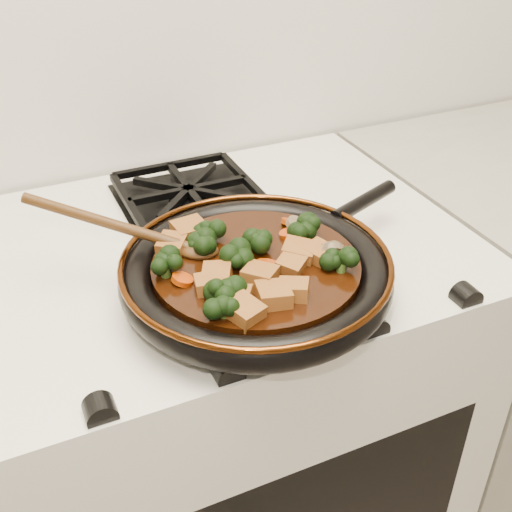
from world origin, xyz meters
name	(u,v)px	position (x,y,z in m)	size (l,w,h in m)	color
stove	(226,436)	(0.00, 1.69, 0.45)	(0.76, 0.60, 0.90)	silver
burner_grate_front	(256,281)	(0.00, 1.55, 0.91)	(0.23, 0.23, 0.03)	black
burner_grate_back	(189,194)	(0.00, 1.83, 0.91)	(0.23, 0.23, 0.03)	black
skillet	(257,272)	(-0.01, 1.53, 0.94)	(0.47, 0.36, 0.05)	black
braising_sauce	(256,269)	(-0.01, 1.53, 0.95)	(0.28, 0.28, 0.02)	black
tofu_cube_0	(299,252)	(0.05, 1.52, 0.97)	(0.04, 0.04, 0.02)	brown
tofu_cube_1	(260,276)	(-0.02, 1.49, 0.97)	(0.04, 0.04, 0.02)	brown
tofu_cube_2	(318,253)	(0.07, 1.51, 0.97)	(0.04, 0.04, 0.02)	brown
tofu_cube_3	(211,284)	(-0.08, 1.50, 0.97)	(0.03, 0.04, 0.02)	brown
tofu_cube_4	(292,264)	(0.03, 1.50, 0.97)	(0.04, 0.03, 0.02)	brown
tofu_cube_5	(217,276)	(-0.07, 1.51, 0.97)	(0.04, 0.04, 0.02)	brown
tofu_cube_6	(190,231)	(-0.07, 1.63, 0.97)	(0.04, 0.04, 0.02)	brown
tofu_cube_7	(236,298)	(-0.07, 1.46, 0.97)	(0.04, 0.03, 0.02)	brown
tofu_cube_8	(172,245)	(-0.10, 1.61, 0.97)	(0.04, 0.04, 0.02)	brown
tofu_cube_9	(244,311)	(-0.07, 1.43, 0.97)	(0.04, 0.04, 0.02)	brown
tofu_cube_10	(293,290)	(0.00, 1.45, 0.97)	(0.04, 0.03, 0.02)	brown
tofu_cube_11	(273,296)	(-0.02, 1.45, 0.97)	(0.04, 0.04, 0.02)	brown
broccoli_floret_0	(208,236)	(-0.05, 1.61, 0.97)	(0.06, 0.06, 0.05)	black
broccoli_floret_1	(223,307)	(-0.09, 1.45, 0.97)	(0.05, 0.05, 0.06)	black
broccoli_floret_2	(304,232)	(0.08, 1.56, 0.97)	(0.06, 0.06, 0.05)	black
broccoli_floret_3	(342,265)	(0.08, 1.47, 0.97)	(0.05, 0.05, 0.05)	black
broccoli_floret_4	(205,247)	(-0.06, 1.58, 0.97)	(0.06, 0.06, 0.05)	black
broccoli_floret_5	(261,242)	(0.01, 1.56, 0.97)	(0.06, 0.06, 0.05)	black
broccoli_floret_6	(235,259)	(-0.04, 1.54, 0.97)	(0.06, 0.06, 0.05)	black
broccoli_floret_7	(226,294)	(-0.08, 1.47, 0.97)	(0.06, 0.06, 0.05)	black
broccoli_floret_8	(165,269)	(-0.13, 1.55, 0.97)	(0.06, 0.06, 0.05)	black
carrot_coin_0	(289,234)	(0.06, 1.57, 0.96)	(0.03, 0.03, 0.01)	#A43204
carrot_coin_1	(182,279)	(-0.11, 1.53, 0.96)	(0.03, 0.03, 0.01)	#A43204
carrot_coin_2	(268,265)	(0.00, 1.51, 0.96)	(0.03, 0.03, 0.01)	#A43204
carrot_coin_3	(245,247)	(-0.01, 1.57, 0.96)	(0.03, 0.03, 0.01)	#A43204
carrot_coin_4	(290,222)	(0.08, 1.60, 0.96)	(0.03, 0.03, 0.01)	#A43204
mushroom_slice_0	(333,255)	(0.09, 1.50, 0.97)	(0.04, 0.04, 0.01)	brown
mushroom_slice_1	(305,229)	(0.09, 1.57, 0.97)	(0.03, 0.03, 0.01)	brown
mushroom_slice_2	(298,226)	(0.08, 1.58, 0.97)	(0.04, 0.04, 0.01)	brown
mushroom_slice_3	(330,250)	(0.09, 1.51, 0.97)	(0.04, 0.04, 0.01)	brown
wooden_spoon	(148,235)	(-0.13, 1.62, 0.98)	(0.14, 0.11, 0.24)	#42260E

